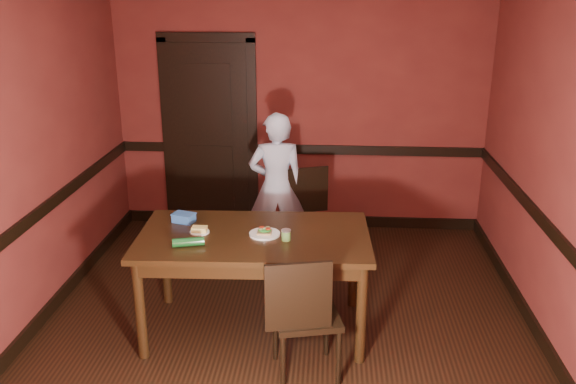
# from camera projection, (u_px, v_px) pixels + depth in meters

# --- Properties ---
(floor) EXTENTS (4.00, 4.50, 0.01)m
(floor) POSITION_uv_depth(u_px,v_px,m) (285.00, 329.00, 4.91)
(floor) COLOR black
(floor) RESTS_ON ground
(wall_back) EXTENTS (4.00, 0.02, 2.70)m
(wall_back) POSITION_uv_depth(u_px,v_px,m) (300.00, 109.00, 6.59)
(wall_back) COLOR maroon
(wall_back) RESTS_ON ground
(wall_front) EXTENTS (4.00, 0.02, 2.70)m
(wall_front) POSITION_uv_depth(u_px,v_px,m) (241.00, 338.00, 2.35)
(wall_front) COLOR maroon
(wall_front) RESTS_ON ground
(wall_left) EXTENTS (0.02, 4.50, 2.70)m
(wall_left) POSITION_uv_depth(u_px,v_px,m) (21.00, 164.00, 4.61)
(wall_left) COLOR maroon
(wall_left) RESTS_ON ground
(wall_right) EXTENTS (0.02, 4.50, 2.70)m
(wall_right) POSITION_uv_depth(u_px,v_px,m) (564.00, 175.00, 4.34)
(wall_right) COLOR maroon
(wall_right) RESTS_ON ground
(dado_back) EXTENTS (4.00, 0.03, 0.10)m
(dado_back) POSITION_uv_depth(u_px,v_px,m) (300.00, 149.00, 6.73)
(dado_back) COLOR black
(dado_back) RESTS_ON ground
(dado_left) EXTENTS (0.03, 4.50, 0.10)m
(dado_left) POSITION_uv_depth(u_px,v_px,m) (32.00, 219.00, 4.75)
(dado_left) COLOR black
(dado_left) RESTS_ON ground
(dado_right) EXTENTS (0.03, 4.50, 0.10)m
(dado_right) POSITION_uv_depth(u_px,v_px,m) (553.00, 233.00, 4.49)
(dado_right) COLOR black
(dado_right) RESTS_ON ground
(baseboard_back) EXTENTS (4.00, 0.03, 0.12)m
(baseboard_back) POSITION_uv_depth(u_px,v_px,m) (300.00, 220.00, 7.00)
(baseboard_back) COLOR black
(baseboard_back) RESTS_ON ground
(baseboard_left) EXTENTS (0.03, 4.50, 0.12)m
(baseboard_left) POSITION_uv_depth(u_px,v_px,m) (46.00, 313.00, 5.03)
(baseboard_left) COLOR black
(baseboard_left) RESTS_ON ground
(baseboard_right) EXTENTS (0.03, 4.50, 0.12)m
(baseboard_right) POSITION_uv_depth(u_px,v_px,m) (538.00, 332.00, 4.76)
(baseboard_right) COLOR black
(baseboard_right) RESTS_ON ground
(door) EXTENTS (1.05, 0.07, 2.20)m
(door) POSITION_uv_depth(u_px,v_px,m) (210.00, 131.00, 6.71)
(door) COLOR black
(door) RESTS_ON ground
(dining_table) EXTENTS (1.80, 1.06, 0.83)m
(dining_table) POSITION_uv_depth(u_px,v_px,m) (255.00, 283.00, 4.79)
(dining_table) COLOR black
(dining_table) RESTS_ON floor
(chair_far) EXTENTS (0.55, 0.55, 0.93)m
(chair_far) POSITION_uv_depth(u_px,v_px,m) (299.00, 218.00, 5.95)
(chair_far) COLOR black
(chair_far) RESTS_ON floor
(chair_near) EXTENTS (0.53, 0.53, 0.95)m
(chair_near) POSITION_uv_depth(u_px,v_px,m) (306.00, 313.00, 4.22)
(chair_near) COLOR black
(chair_near) RESTS_ON floor
(person) EXTENTS (0.58, 0.42, 1.49)m
(person) POSITION_uv_depth(u_px,v_px,m) (277.00, 187.00, 5.98)
(person) COLOR silver
(person) RESTS_ON floor
(sandwich_plate) EXTENTS (0.24, 0.24, 0.06)m
(sandwich_plate) POSITION_uv_depth(u_px,v_px,m) (265.00, 233.00, 4.63)
(sandwich_plate) COLOR white
(sandwich_plate) RESTS_ON dining_table
(sauce_jar) EXTENTS (0.07, 0.07, 0.08)m
(sauce_jar) POSITION_uv_depth(u_px,v_px,m) (286.00, 235.00, 4.53)
(sauce_jar) COLOR #5E8C3D
(sauce_jar) RESTS_ON dining_table
(cheese_saucer) EXTENTS (0.15, 0.15, 0.05)m
(cheese_saucer) POSITION_uv_depth(u_px,v_px,m) (199.00, 230.00, 4.68)
(cheese_saucer) COLOR white
(cheese_saucer) RESTS_ON dining_table
(food_tub) EXTENTS (0.20, 0.17, 0.07)m
(food_tub) POSITION_uv_depth(u_px,v_px,m) (184.00, 218.00, 4.87)
(food_tub) COLOR #3872C2
(food_tub) RESTS_ON dining_table
(wrapped_veg) EXTENTS (0.24, 0.12, 0.06)m
(wrapped_veg) POSITION_uv_depth(u_px,v_px,m) (188.00, 242.00, 4.43)
(wrapped_veg) COLOR #114418
(wrapped_veg) RESTS_ON dining_table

